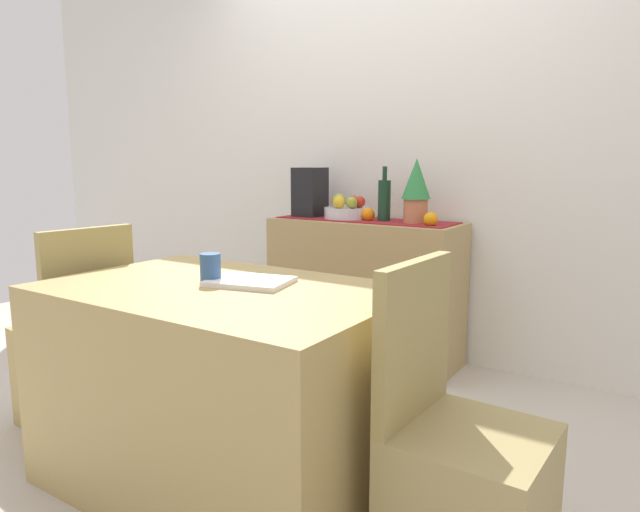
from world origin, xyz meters
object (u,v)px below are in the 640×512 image
(fruit_bowl, at_px, (347,213))
(dining_table, at_px, (224,387))
(chair_near_window, at_px, (76,367))
(chair_by_corner, at_px, (464,492))
(wine_bottle, at_px, (384,200))
(coffee_cup, at_px, (210,268))
(sideboard_console, at_px, (364,290))
(potted_plant, at_px, (416,188))
(open_book, at_px, (250,281))
(coffee_maker, at_px, (310,192))

(fruit_bowl, height_order, dining_table, fruit_bowl)
(chair_near_window, bearing_deg, chair_by_corner, 0.08)
(wine_bottle, relative_size, chair_by_corner, 0.35)
(coffee_cup, bearing_deg, sideboard_console, 96.65)
(dining_table, distance_m, chair_near_window, 0.89)
(fruit_bowl, bearing_deg, potted_plant, -0.00)
(coffee_cup, height_order, chair_by_corner, chair_by_corner)
(sideboard_console, xyz_separation_m, wine_bottle, (0.12, -0.00, 0.54))
(sideboard_console, distance_m, potted_plant, 0.69)
(wine_bottle, xyz_separation_m, dining_table, (0.12, -1.47, -0.58))
(chair_near_window, bearing_deg, dining_table, 0.12)
(coffee_cup, bearing_deg, potted_plant, 84.18)
(wine_bottle, bearing_deg, dining_table, -85.43)
(dining_table, xyz_separation_m, open_book, (0.06, 0.09, 0.38))
(wine_bottle, xyz_separation_m, coffee_cup, (0.05, -1.44, -0.16))
(coffee_maker, height_order, coffee_cup, coffee_maker)
(open_book, bearing_deg, chair_near_window, 172.51)
(wine_bottle, height_order, chair_by_corner, wine_bottle)
(wine_bottle, xyz_separation_m, chair_by_corner, (1.00, -1.47, -0.69))
(open_book, xyz_separation_m, chair_near_window, (-0.95, -0.09, -0.48))
(coffee_maker, distance_m, dining_table, 1.71)
(potted_plant, distance_m, dining_table, 1.61)
(potted_plant, height_order, open_book, potted_plant)
(fruit_bowl, distance_m, coffee_cup, 1.47)
(coffee_cup, bearing_deg, chair_by_corner, -1.48)
(sideboard_console, distance_m, chair_by_corner, 1.86)
(dining_table, bearing_deg, coffee_maker, 113.13)
(fruit_bowl, xyz_separation_m, coffee_cup, (0.29, -1.44, -0.08))
(coffee_maker, bearing_deg, potted_plant, -0.00)
(sideboard_console, relative_size, chair_by_corner, 1.25)
(coffee_maker, height_order, dining_table, coffee_maker)
(sideboard_console, bearing_deg, potted_plant, -0.00)
(dining_table, height_order, coffee_cup, coffee_cup)
(fruit_bowl, relative_size, chair_near_window, 0.30)
(potted_plant, relative_size, chair_near_window, 0.40)
(open_book, bearing_deg, potted_plant, 76.48)
(open_book, bearing_deg, chair_by_corner, -18.73)
(open_book, xyz_separation_m, chair_by_corner, (0.83, -0.09, -0.48))
(chair_by_corner, bearing_deg, coffee_maker, 135.90)
(coffee_cup, bearing_deg, open_book, 25.08)
(coffee_maker, relative_size, chair_by_corner, 0.34)
(sideboard_console, distance_m, coffee_cup, 1.50)
(wine_bottle, relative_size, potted_plant, 0.87)
(sideboard_console, height_order, potted_plant, potted_plant)
(open_book, bearing_deg, sideboard_console, 89.36)
(potted_plant, xyz_separation_m, dining_table, (-0.08, -1.47, -0.65))
(open_book, bearing_deg, dining_table, -136.81)
(coffee_maker, relative_size, potted_plant, 0.85)
(fruit_bowl, xyz_separation_m, potted_plant, (0.44, -0.00, 0.15))
(wine_bottle, bearing_deg, potted_plant, 0.00)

